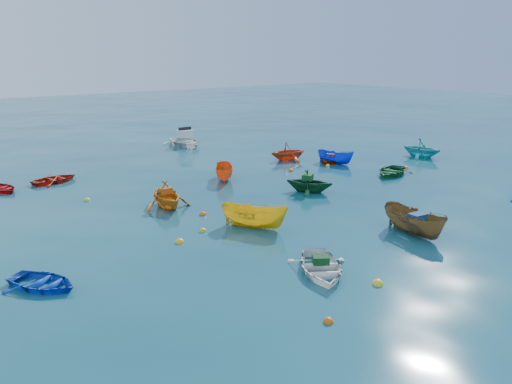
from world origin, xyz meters
TOP-DOWN VIEW (x-y plane):
  - ground at (0.00, 0.00)m, footprint 160.00×160.00m
  - dinghy_blue_sw at (-12.11, 1.14)m, footprint 2.92×3.19m
  - dinghy_white_near at (-3.89, -3.80)m, footprint 3.58×3.81m
  - sampan_brown_mid at (2.14, -3.44)m, footprint 1.75×3.50m
  - dinghy_orange_w at (-4.49, 6.64)m, footprint 2.66×3.01m
  - sampan_yellow_mid at (-2.83, 1.49)m, footprint 2.69×3.31m
  - dinghy_green_e at (10.33, 4.04)m, footprint 3.72×3.18m
  - dinghy_cyan_se at (16.85, 6.28)m, footprint 2.98×3.29m
  - dinghy_red_nw at (-7.45, 15.40)m, footprint 3.02×2.39m
  - sampan_orange_n at (1.07, 9.56)m, footprint 2.51×3.01m
  - dinghy_green_n at (3.26, 4.29)m, footprint 3.32×3.42m
  - dinghy_red_ne at (10.13, 9.23)m, footprint 3.74×3.41m
  - sampan_blue_far at (9.99, 8.65)m, footprint 1.82×2.97m
  - dinghy_red_far at (-10.51, 15.21)m, footprint 2.52×3.01m
  - dinghy_orange_far at (8.09, 11.55)m, footprint 3.20×2.90m
  - motorboat_white at (5.12, 21.35)m, footprint 3.36×4.49m
  - tarp_green_a at (-3.83, -3.72)m, footprint 0.73×0.69m
  - tarp_blue_a at (2.12, -3.59)m, footprint 0.74×0.60m
  - tarp_orange_a at (-4.49, 6.69)m, footprint 0.65×0.52m
  - tarp_green_b at (3.20, 4.37)m, footprint 0.88×0.84m
  - tarp_orange_b at (10.04, 9.18)m, footprint 0.71×0.76m
  - buoy_or_a at (-6.15, -6.37)m, footprint 0.32×0.32m
  - buoy_ye_a at (-3.02, -5.66)m, footprint 0.38×0.38m
  - buoy_ye_b at (-6.43, 1.91)m, footprint 0.37×0.37m
  - buoy_or_c at (-3.70, 4.46)m, footprint 0.34×0.34m
  - buoy_ye_c at (-4.95, 2.47)m, footprint 0.32×0.32m
  - buoy_or_d at (12.61, 4.56)m, footprint 0.35×0.35m
  - buoy_ye_d at (-7.31, 10.33)m, footprint 0.32×0.32m
  - buoy_or_e at (5.87, 8.76)m, footprint 0.35×0.35m
  - buoy_ye_e at (9.01, 8.40)m, footprint 0.30×0.30m

SIDE VIEW (x-z plane):
  - ground at x=0.00m, z-range 0.00..0.00m
  - dinghy_blue_sw at x=-12.11m, z-range -0.27..0.27m
  - dinghy_white_near at x=-3.89m, z-range -0.32..0.32m
  - sampan_brown_mid at x=2.14m, z-range -0.65..0.65m
  - dinghy_orange_w at x=-4.49m, z-range -0.74..0.74m
  - sampan_yellow_mid at x=-2.83m, z-range -0.61..0.61m
  - dinghy_green_e at x=10.33m, z-range -0.33..0.33m
  - dinghy_cyan_se at x=16.85m, z-range -0.75..0.75m
  - dinghy_red_nw at x=-7.45m, z-range -0.28..0.28m
  - sampan_orange_n at x=1.07m, z-range -0.56..0.56m
  - dinghy_green_n at x=3.26m, z-range -0.69..0.69m
  - dinghy_red_ne at x=10.13m, z-range -0.32..0.32m
  - sampan_blue_far at x=9.99m, z-range -0.54..0.54m
  - dinghy_red_far at x=-10.51m, z-range -0.27..0.27m
  - dinghy_orange_far at x=8.09m, z-range -0.73..0.73m
  - motorboat_white at x=5.12m, z-range -0.74..0.74m
  - buoy_or_a at x=-6.15m, z-range -0.16..0.16m
  - buoy_ye_a at x=-3.02m, z-range -0.19..0.19m
  - buoy_ye_b at x=-6.43m, z-range -0.18..0.18m
  - buoy_or_c at x=-3.70m, z-range -0.17..0.17m
  - buoy_ye_c at x=-4.95m, z-range -0.16..0.16m
  - buoy_or_d at x=12.61m, z-range -0.17..0.17m
  - buoy_ye_d at x=-7.31m, z-range -0.16..0.16m
  - buoy_or_e at x=5.87m, z-range -0.18..0.18m
  - buoy_ye_e at x=9.01m, z-range -0.15..0.15m
  - tarp_green_a at x=-3.83m, z-range 0.32..0.60m
  - tarp_orange_b at x=10.04m, z-range 0.32..0.62m
  - tarp_blue_a at x=2.12m, z-range 0.65..0.97m
  - tarp_green_b at x=3.20m, z-range 0.69..1.03m
  - tarp_orange_a at x=-4.49m, z-range 0.74..1.03m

